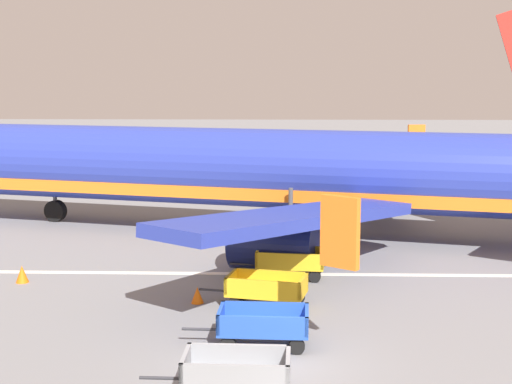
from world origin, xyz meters
TOP-DOWN VIEW (x-y plane):
  - ground_plane at (0.00, 0.00)m, footprint 220.00×220.00m
  - grass_strip at (0.00, 51.78)m, footprint 220.00×28.00m
  - apron_stripe at (0.00, 8.83)m, footprint 120.00×0.36m
  - airplane at (-0.05, 16.15)m, footprint 37.25×30.17m
  - baggage_cart_second_in_row at (-0.69, -2.27)m, footprint 3.57×1.47m
  - baggage_cart_third_in_row at (-0.13, 1.15)m, footprint 3.58×1.50m
  - baggage_cart_fourth_in_row at (-0.10, 4.71)m, footprint 3.63×1.90m
  - baggage_cart_far_end at (0.75, 8.36)m, footprint 3.61×1.66m
  - traffic_cone_near_plane at (-9.05, 7.39)m, footprint 0.47×0.47m
  - traffic_cone_mid_apron at (-2.39, 5.08)m, footprint 0.42×0.42m

SIDE VIEW (x-z plane):
  - ground_plane at x=0.00m, z-range 0.00..0.00m
  - apron_stripe at x=0.00m, z-range 0.00..0.01m
  - grass_strip at x=0.00m, z-range 0.00..0.06m
  - traffic_cone_mid_apron at x=-2.39m, z-range 0.00..0.55m
  - traffic_cone_near_plane at x=-9.05m, z-range 0.00..0.62m
  - baggage_cart_second_in_row at x=-0.69m, z-range 0.07..1.14m
  - baggage_cart_third_in_row at x=-0.13m, z-range 0.07..1.14m
  - baggage_cart_fourth_in_row at x=-0.10m, z-range 0.07..1.14m
  - baggage_cart_far_end at x=0.75m, z-range 0.07..1.14m
  - airplane at x=-0.05m, z-range -2.62..8.72m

